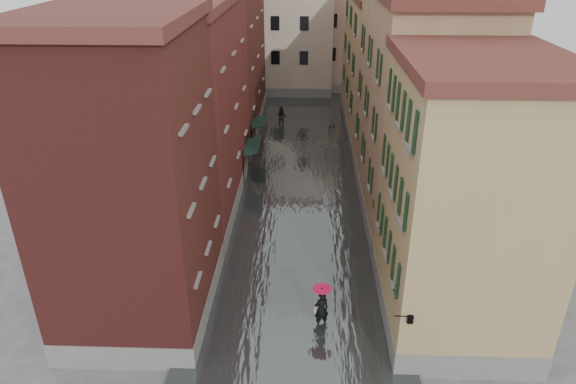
# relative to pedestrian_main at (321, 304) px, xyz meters

# --- Properties ---
(ground) EXTENTS (120.00, 120.00, 0.00)m
(ground) POSITION_rel_pedestrian_main_xyz_m (-1.15, 3.04, -1.20)
(ground) COLOR #505052
(ground) RESTS_ON ground
(floodwater) EXTENTS (10.00, 60.00, 0.20)m
(floodwater) POSITION_rel_pedestrian_main_xyz_m (-1.15, 16.04, -1.10)
(floodwater) COLOR #43494A
(floodwater) RESTS_ON ground
(building_left_near) EXTENTS (6.00, 8.00, 13.00)m
(building_left_near) POSITION_rel_pedestrian_main_xyz_m (-8.15, 1.04, 5.30)
(building_left_near) COLOR maroon
(building_left_near) RESTS_ON ground
(building_left_mid) EXTENTS (6.00, 14.00, 12.50)m
(building_left_mid) POSITION_rel_pedestrian_main_xyz_m (-8.15, 12.04, 5.05)
(building_left_mid) COLOR maroon
(building_left_mid) RESTS_ON ground
(building_left_far) EXTENTS (6.00, 16.00, 14.00)m
(building_left_far) POSITION_rel_pedestrian_main_xyz_m (-8.15, 27.04, 5.80)
(building_left_far) COLOR maroon
(building_left_far) RESTS_ON ground
(building_right_near) EXTENTS (6.00, 8.00, 11.50)m
(building_right_near) POSITION_rel_pedestrian_main_xyz_m (5.85, 1.04, 4.55)
(building_right_near) COLOR #A38354
(building_right_near) RESTS_ON ground
(building_right_mid) EXTENTS (6.00, 14.00, 13.00)m
(building_right_mid) POSITION_rel_pedestrian_main_xyz_m (5.85, 12.04, 5.30)
(building_right_mid) COLOR tan
(building_right_mid) RESTS_ON ground
(building_right_far) EXTENTS (6.00, 16.00, 11.50)m
(building_right_far) POSITION_rel_pedestrian_main_xyz_m (5.85, 27.04, 4.55)
(building_right_far) COLOR #A38354
(building_right_far) RESTS_ON ground
(building_end_cream) EXTENTS (12.00, 9.00, 13.00)m
(building_end_cream) POSITION_rel_pedestrian_main_xyz_m (-4.15, 41.04, 5.30)
(building_end_cream) COLOR beige
(building_end_cream) RESTS_ON ground
(building_end_pink) EXTENTS (10.00, 9.00, 12.00)m
(building_end_pink) POSITION_rel_pedestrian_main_xyz_m (4.85, 43.04, 4.80)
(building_end_pink) COLOR tan
(building_end_pink) RESTS_ON ground
(awning_near) EXTENTS (1.09, 3.41, 2.80)m
(awning_near) POSITION_rel_pedestrian_main_xyz_m (-4.63, 15.86, 1.27)
(awning_near) COLOR black
(awning_near) RESTS_ON ground
(awning_far) EXTENTS (1.09, 3.03, 2.80)m
(awning_far) POSITION_rel_pedestrian_main_xyz_m (-4.64, 21.16, 1.26)
(awning_far) COLOR black
(awning_far) RESTS_ON ground
(wall_lantern) EXTENTS (0.71, 0.22, 0.35)m
(wall_lantern) POSITION_rel_pedestrian_main_xyz_m (3.18, -2.96, 1.80)
(wall_lantern) COLOR black
(wall_lantern) RESTS_ON ground
(window_planters) EXTENTS (0.59, 8.43, 0.84)m
(window_planters) POSITION_rel_pedestrian_main_xyz_m (2.97, 2.51, 2.31)
(window_planters) COLOR #9A6732
(window_planters) RESTS_ON ground
(pedestrian_main) EXTENTS (0.88, 0.88, 2.06)m
(pedestrian_main) POSITION_rel_pedestrian_main_xyz_m (0.00, 0.00, 0.00)
(pedestrian_main) COLOR black
(pedestrian_main) RESTS_ON ground
(pedestrian_far) EXTENTS (0.97, 0.79, 1.84)m
(pedestrian_far) POSITION_rel_pedestrian_main_xyz_m (-3.09, 27.59, -0.28)
(pedestrian_far) COLOR black
(pedestrian_far) RESTS_ON ground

